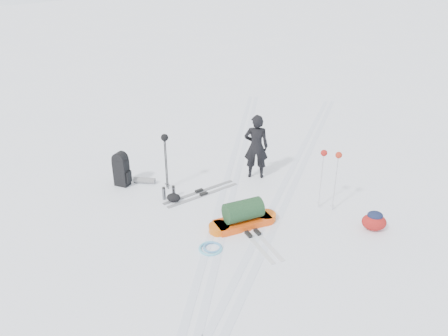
{
  "coord_description": "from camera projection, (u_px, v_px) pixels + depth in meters",
  "views": [
    {
      "loc": [
        1.71,
        -8.11,
        4.96
      ],
      "look_at": [
        -0.02,
        0.16,
        0.95
      ],
      "focal_mm": 35.0,
      "sensor_mm": 36.0,
      "label": 1
    }
  ],
  "objects": [
    {
      "name": "ground",
      "position": [
        223.0,
        210.0,
        9.62
      ],
      "size": [
        200.0,
        200.0,
        0.0
      ],
      "primitive_type": "plane",
      "color": "white",
      "rests_on": "ground"
    },
    {
      "name": "ski_tracks",
      "position": [
        256.0,
        194.0,
        10.28
      ],
      "size": [
        3.38,
        17.97,
        0.01
      ],
      "color": "silver",
      "rests_on": "ground"
    },
    {
      "name": "skier",
      "position": [
        256.0,
        147.0,
        10.76
      ],
      "size": [
        0.64,
        0.46,
        1.65
      ],
      "primitive_type": "imported",
      "rotation": [
        0.0,
        0.0,
        3.26
      ],
      "color": "black",
      "rests_on": "ground"
    },
    {
      "name": "pulk_sled",
      "position": [
        243.0,
        216.0,
        8.96
      ],
      "size": [
        1.47,
        1.24,
        0.58
      ],
      "rotation": [
        0.0,
        0.0,
        0.64
      ],
      "color": "#DC450C",
      "rests_on": "ground"
    },
    {
      "name": "expedition_rucksack",
      "position": [
        124.0,
        170.0,
        10.54
      ],
      "size": [
        0.95,
        0.45,
        0.87
      ],
      "rotation": [
        0.0,
        0.0,
        -0.19
      ],
      "color": "black",
      "rests_on": "ground"
    },
    {
      "name": "ski_poles_black",
      "position": [
        165.0,
        144.0,
        10.05
      ],
      "size": [
        0.17,
        0.17,
        1.4
      ],
      "rotation": [
        0.0,
        0.0,
        0.06
      ],
      "color": "black",
      "rests_on": "ground"
    },
    {
      "name": "ski_poles_silver",
      "position": [
        331.0,
        161.0,
        9.17
      ],
      "size": [
        0.44,
        0.19,
        1.39
      ],
      "rotation": [
        0.0,
        0.0,
        -0.01
      ],
      "color": "silver",
      "rests_on": "ground"
    },
    {
      "name": "touring_skis_grey",
      "position": [
        201.0,
        193.0,
        10.28
      ],
      "size": [
        1.5,
        1.64,
        0.07
      ],
      "rotation": [
        0.0,
        0.0,
        0.84
      ],
      "color": "#97999F",
      "rests_on": "ground"
    },
    {
      "name": "touring_skis_white",
      "position": [
        253.0,
        234.0,
        8.73
      ],
      "size": [
        1.41,
        1.78,
        0.07
      ],
      "rotation": [
        0.0,
        0.0,
        -0.94
      ],
      "color": "silver",
      "rests_on": "ground"
    },
    {
      "name": "rope_coil",
      "position": [
        211.0,
        248.0,
        8.3
      ],
      "size": [
        0.57,
        0.57,
        0.05
      ],
      "rotation": [
        0.0,
        0.0,
        -0.28
      ],
      "color": "#57B8D4",
      "rests_on": "ground"
    },
    {
      "name": "small_daypack",
      "position": [
        374.0,
        221.0,
        8.83
      ],
      "size": [
        0.56,
        0.46,
        0.42
      ],
      "rotation": [
        0.0,
        0.0,
        -0.21
      ],
      "color": "maroon",
      "rests_on": "ground"
    },
    {
      "name": "thermos_pair",
      "position": [
        169.0,
        193.0,
        10.04
      ],
      "size": [
        0.27,
        0.23,
        0.31
      ],
      "rotation": [
        0.0,
        0.0,
        -0.11
      ],
      "color": "#575A5F",
      "rests_on": "ground"
    },
    {
      "name": "stuff_sack",
      "position": [
        174.0,
        198.0,
        9.92
      ],
      "size": [
        0.35,
        0.28,
        0.2
      ],
      "rotation": [
        0.0,
        0.0,
        0.13
      ],
      "color": "black",
      "rests_on": "ground"
    }
  ]
}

